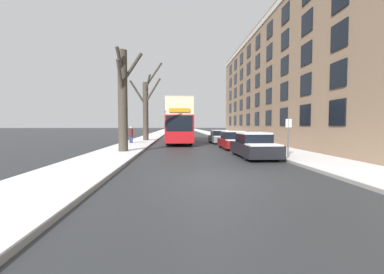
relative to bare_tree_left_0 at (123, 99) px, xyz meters
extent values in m
plane|color=#303335|center=(5.12, -8.40, -3.59)|extent=(320.00, 320.00, 0.00)
cube|color=gray|center=(-0.41, 44.60, -3.53)|extent=(3.13, 130.00, 0.13)
cube|color=white|center=(-0.41, 44.60, -3.45)|extent=(3.10, 130.00, 0.03)
cube|color=gray|center=(10.65, 44.60, -3.53)|extent=(3.13, 130.00, 0.13)
cube|color=white|center=(10.65, 44.60, -3.45)|extent=(3.10, 130.00, 0.03)
cube|color=#8C7056|center=(16.72, 10.19, 2.80)|extent=(9.00, 35.50, 12.78)
cube|color=black|center=(12.19, -3.69, -1.04)|extent=(0.08, 1.40, 1.43)
cube|color=black|center=(12.19, -0.22, -1.04)|extent=(0.08, 1.40, 1.43)
cube|color=black|center=(12.19, 3.25, -1.04)|extent=(0.08, 1.40, 1.43)
cube|color=black|center=(12.19, 6.72, -1.04)|extent=(0.08, 1.40, 1.43)
cube|color=black|center=(12.19, 10.19, -1.04)|extent=(0.08, 1.40, 1.43)
cube|color=black|center=(12.19, 13.66, -1.04)|extent=(0.08, 1.40, 1.43)
cube|color=black|center=(12.19, 17.13, -1.04)|extent=(0.08, 1.40, 1.43)
cube|color=black|center=(12.19, 20.60, -1.04)|extent=(0.08, 1.40, 1.43)
cube|color=black|center=(12.19, 24.07, -1.04)|extent=(0.08, 1.40, 1.43)
cube|color=black|center=(12.19, -3.69, 1.01)|extent=(0.08, 1.40, 1.43)
cube|color=black|center=(12.19, -0.22, 1.01)|extent=(0.08, 1.40, 1.43)
cube|color=black|center=(12.19, 3.25, 1.01)|extent=(0.08, 1.40, 1.43)
cube|color=black|center=(12.19, 6.72, 1.01)|extent=(0.08, 1.40, 1.43)
cube|color=black|center=(12.19, 10.19, 1.01)|extent=(0.08, 1.40, 1.43)
cube|color=black|center=(12.19, 13.66, 1.01)|extent=(0.08, 1.40, 1.43)
cube|color=black|center=(12.19, 17.13, 1.01)|extent=(0.08, 1.40, 1.43)
cube|color=black|center=(12.19, 20.60, 1.01)|extent=(0.08, 1.40, 1.43)
cube|color=black|center=(12.19, 24.07, 1.01)|extent=(0.08, 1.40, 1.43)
cube|color=black|center=(12.19, -3.69, 3.05)|extent=(0.08, 1.40, 1.43)
cube|color=black|center=(12.19, -0.22, 3.05)|extent=(0.08, 1.40, 1.43)
cube|color=black|center=(12.19, 3.25, 3.05)|extent=(0.08, 1.40, 1.43)
cube|color=black|center=(12.19, 6.72, 3.05)|extent=(0.08, 1.40, 1.43)
cube|color=black|center=(12.19, 10.19, 3.05)|extent=(0.08, 1.40, 1.43)
cube|color=black|center=(12.19, 13.66, 3.05)|extent=(0.08, 1.40, 1.43)
cube|color=black|center=(12.19, 17.13, 3.05)|extent=(0.08, 1.40, 1.43)
cube|color=black|center=(12.19, 20.60, 3.05)|extent=(0.08, 1.40, 1.43)
cube|color=black|center=(12.19, 24.07, 3.05)|extent=(0.08, 1.40, 1.43)
cube|color=black|center=(12.19, -0.22, 5.10)|extent=(0.08, 1.40, 1.43)
cube|color=black|center=(12.19, 3.25, 5.10)|extent=(0.08, 1.40, 1.43)
cube|color=black|center=(12.19, 6.72, 5.10)|extent=(0.08, 1.40, 1.43)
cube|color=black|center=(12.19, 10.19, 5.10)|extent=(0.08, 1.40, 1.43)
cube|color=black|center=(12.19, 13.66, 5.10)|extent=(0.08, 1.40, 1.43)
cube|color=black|center=(12.19, 17.13, 5.10)|extent=(0.08, 1.40, 1.43)
cube|color=black|center=(12.19, 20.60, 5.10)|extent=(0.08, 1.40, 1.43)
cube|color=black|center=(12.19, 24.07, 5.10)|extent=(0.08, 1.40, 1.43)
cube|color=black|center=(12.19, 3.25, 7.14)|extent=(0.08, 1.40, 1.43)
cube|color=black|center=(12.19, 6.72, 7.14)|extent=(0.08, 1.40, 1.43)
cube|color=black|center=(12.19, 10.19, 7.14)|extent=(0.08, 1.40, 1.43)
cube|color=black|center=(12.19, 13.66, 7.14)|extent=(0.08, 1.40, 1.43)
cube|color=black|center=(12.19, 17.13, 7.14)|extent=(0.08, 1.40, 1.43)
cube|color=black|center=(12.19, 20.60, 7.14)|extent=(0.08, 1.40, 1.43)
cube|color=black|center=(12.19, 24.07, 7.14)|extent=(0.08, 1.40, 1.43)
cube|color=beige|center=(12.18, 10.19, 8.67)|extent=(0.12, 34.79, 0.44)
cylinder|color=#423A30|center=(-0.02, 0.05, -0.21)|extent=(0.61, 0.61, 6.76)
cylinder|color=#423A30|center=(-0.08, -0.43, 2.36)|extent=(0.35, 1.17, 1.60)
cylinder|color=#423A30|center=(0.65, -0.36, 1.92)|extent=(1.59, 1.09, 1.81)
cylinder|color=#423A30|center=(-0.03, -0.56, 1.29)|extent=(0.24, 1.41, 2.07)
cylinder|color=#423A30|center=(-0.01, 12.38, -0.23)|extent=(0.62, 0.62, 6.72)
cylinder|color=#423A30|center=(0.84, 12.08, 2.16)|extent=(1.94, 0.86, 2.75)
cylinder|color=#423A30|center=(-0.77, 11.87, 1.84)|extent=(1.79, 1.31, 2.69)
cylinder|color=#423A30|center=(0.94, 11.81, 3.80)|extent=(2.15, 1.42, 2.62)
cylinder|color=#423A30|center=(0.31, 11.73, 2.84)|extent=(0.92, 1.55, 1.94)
cube|color=red|center=(3.74, 10.05, -2.04)|extent=(2.47, 11.50, 2.42)
cube|color=beige|center=(3.74, 10.05, -0.11)|extent=(2.42, 11.27, 1.45)
cube|color=beige|center=(3.74, 10.05, 0.68)|extent=(2.42, 11.27, 0.12)
cube|color=black|center=(3.74, 10.05, -1.58)|extent=(2.50, 10.12, 1.26)
cube|color=black|center=(3.74, 10.05, -0.03)|extent=(2.50, 10.12, 1.10)
cube|color=black|center=(3.74, 4.32, -1.58)|extent=(2.22, 0.06, 1.32)
cube|color=orange|center=(3.74, 4.31, -0.47)|extent=(1.73, 0.05, 0.32)
cylinder|color=black|center=(2.68, 6.60, -3.09)|extent=(0.30, 1.00, 1.00)
cylinder|color=black|center=(4.81, 6.60, -3.09)|extent=(0.30, 1.00, 1.00)
cylinder|color=black|center=(2.68, 13.27, -3.09)|extent=(0.30, 1.00, 1.00)
cylinder|color=black|center=(4.81, 13.27, -3.09)|extent=(0.30, 1.00, 1.00)
cube|color=black|center=(8.00, -2.51, -3.09)|extent=(1.86, 4.54, 0.66)
cube|color=black|center=(8.00, -2.33, -2.50)|extent=(1.60, 2.27, 0.54)
cube|color=white|center=(8.00, -2.33, -2.18)|extent=(1.56, 2.15, 0.09)
cube|color=white|center=(8.00, -4.12, -2.73)|extent=(1.67, 1.18, 0.07)
cylinder|color=black|center=(7.18, -3.87, -3.27)|extent=(0.20, 0.65, 0.65)
cylinder|color=black|center=(8.82, -3.87, -3.27)|extent=(0.20, 0.65, 0.65)
cylinder|color=black|center=(7.18, -1.15, -3.27)|extent=(0.20, 0.65, 0.65)
cylinder|color=black|center=(8.82, -1.15, -3.27)|extent=(0.20, 0.65, 0.65)
cube|color=maroon|center=(8.00, 2.97, -3.13)|extent=(1.86, 4.20, 0.58)
cube|color=black|center=(8.00, 3.14, -2.54)|extent=(1.60, 2.10, 0.60)
cube|color=white|center=(8.00, 3.14, -2.21)|extent=(1.56, 2.00, 0.06)
cube|color=white|center=(8.00, 1.48, -2.82)|extent=(1.67, 1.10, 0.05)
cylinder|color=black|center=(7.18, 1.71, -3.28)|extent=(0.20, 0.61, 0.61)
cylinder|color=black|center=(8.82, 1.71, -3.28)|extent=(0.20, 0.61, 0.61)
cylinder|color=black|center=(7.18, 4.23, -3.28)|extent=(0.20, 0.61, 0.61)
cylinder|color=black|center=(8.82, 4.23, -3.28)|extent=(0.20, 0.61, 0.61)
cube|color=slate|center=(8.00, 9.34, -3.12)|extent=(1.88, 4.33, 0.59)
cube|color=black|center=(8.00, 9.51, -2.56)|extent=(1.62, 2.17, 0.54)
cube|color=white|center=(8.00, 9.51, -2.26)|extent=(1.58, 2.06, 0.05)
cube|color=white|center=(8.00, 7.80, -2.81)|extent=(1.69, 1.13, 0.04)
cylinder|color=black|center=(7.17, 8.04, -3.28)|extent=(0.20, 0.62, 0.62)
cylinder|color=black|center=(8.83, 8.04, -3.28)|extent=(0.20, 0.62, 0.62)
cylinder|color=black|center=(7.17, 10.64, -3.28)|extent=(0.20, 0.62, 0.62)
cylinder|color=black|center=(8.83, 10.64, -3.28)|extent=(0.20, 0.62, 0.62)
cylinder|color=navy|center=(-0.80, 7.78, -3.18)|extent=(0.18, 0.18, 0.82)
cylinder|color=navy|center=(-0.95, 7.84, -3.18)|extent=(0.18, 0.18, 0.82)
cylinder|color=#59191E|center=(-0.88, 7.81, -2.42)|extent=(0.38, 0.38, 0.71)
sphere|color=beige|center=(-0.88, 7.81, -1.95)|extent=(0.23, 0.23, 0.23)
cylinder|color=#4C4F54|center=(9.39, -3.94, -2.47)|extent=(0.07, 0.07, 2.23)
cube|color=silver|center=(9.39, -3.96, -1.61)|extent=(0.32, 0.02, 0.44)
camera|label=1|loc=(3.51, -17.11, -1.70)|focal=24.00mm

